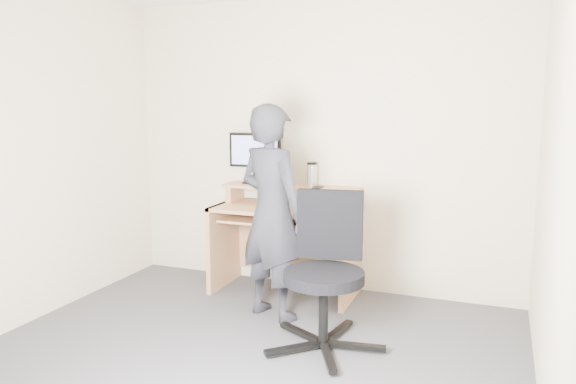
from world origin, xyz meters
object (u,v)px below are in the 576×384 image
Objects in this scene: desk at (288,229)px; monitor at (255,153)px; office_chair at (326,265)px; person at (272,213)px.

monitor is at bearing 165.48° from desk.
person reaches higher than office_chair.
person is (-0.53, 0.34, 0.26)m from office_chair.
monitor is at bearing 125.51° from office_chair.
person is at bearing -61.57° from monitor.
office_chair is (0.63, -0.95, 0.01)m from desk.
desk is 0.72m from monitor.
monitor is 0.47× the size of office_chair.
office_chair is 0.68m from person.
monitor reaches higher than desk.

